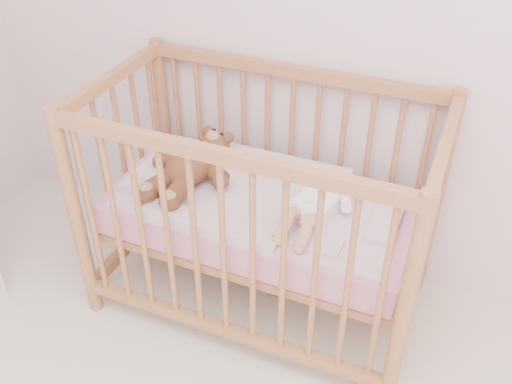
% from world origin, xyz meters
% --- Properties ---
extents(crib, '(1.36, 0.76, 1.00)m').
position_xyz_m(crib, '(-0.42, 1.60, 0.50)').
color(crib, '#AE7549').
rests_on(crib, floor).
extents(mattress, '(1.22, 0.62, 0.13)m').
position_xyz_m(mattress, '(-0.42, 1.60, 0.49)').
color(mattress, pink).
rests_on(mattress, crib).
extents(blanket, '(1.10, 0.58, 0.06)m').
position_xyz_m(blanket, '(-0.42, 1.60, 0.56)').
color(blanket, pink).
rests_on(blanket, mattress).
extents(baby, '(0.31, 0.53, 0.12)m').
position_xyz_m(baby, '(-0.17, 1.58, 0.64)').
color(baby, white).
rests_on(baby, blanket).
extents(teddy_bear, '(0.44, 0.58, 0.15)m').
position_xyz_m(teddy_bear, '(-0.73, 1.58, 0.65)').
color(teddy_bear, brown).
rests_on(teddy_bear, blanket).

